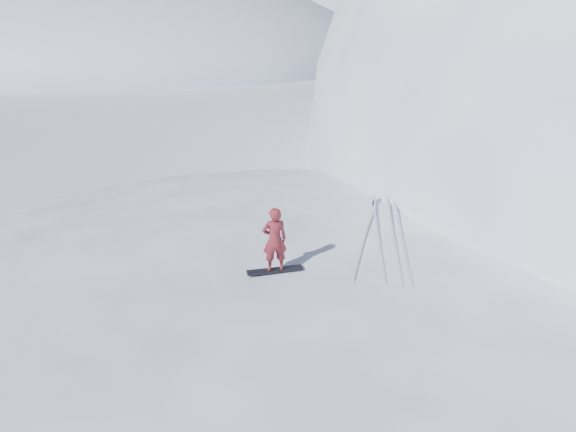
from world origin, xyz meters
name	(u,v)px	position (x,y,z in m)	size (l,w,h in m)	color
near_ridge	(415,366)	(1.00, 3.00, 0.00)	(36.00, 28.00, 4.80)	white
far_ridge_a	(15,50)	(-70.00, 60.00, 0.00)	(120.00, 70.00, 28.00)	white
far_ridge_c	(288,33)	(-40.00, 110.00, 0.00)	(140.00, 90.00, 36.00)	white
wind_bumps	(348,374)	(-0.56, 2.12, 0.00)	(16.00, 14.40, 1.00)	white
snowboard	(275,270)	(-2.67, 2.51, 2.41)	(1.44, 0.27, 0.02)	black
snowboarder	(275,240)	(-2.67, 2.51, 3.28)	(0.62, 0.41, 1.70)	maroon
board_tracks	(384,232)	(-0.42, 5.65, 2.42)	(2.16, 5.98, 0.04)	silver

